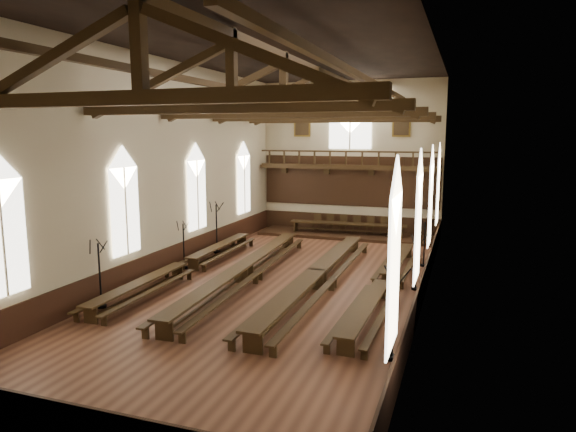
# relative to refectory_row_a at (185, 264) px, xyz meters

# --- Properties ---
(ground) EXTENTS (26.00, 26.00, 0.00)m
(ground) POSITION_rel_refectory_row_a_xyz_m (4.91, 0.04, -0.51)
(ground) COLOR brown
(ground) RESTS_ON ground
(room_walls) EXTENTS (26.00, 26.00, 26.00)m
(room_walls) POSITION_rel_refectory_row_a_xyz_m (4.91, 0.04, 5.95)
(room_walls) COLOR #BCB38E
(room_walls) RESTS_ON ground
(wainscot_band) EXTENTS (12.00, 26.00, 1.20)m
(wainscot_band) POSITION_rel_refectory_row_a_xyz_m (4.91, 0.04, 0.09)
(wainscot_band) COLOR black
(wainscot_band) RESTS_ON ground
(side_windows) EXTENTS (11.85, 19.80, 4.50)m
(side_windows) POSITION_rel_refectory_row_a_xyz_m (4.91, 0.04, 3.23)
(side_windows) COLOR white
(side_windows) RESTS_ON room_walls
(end_window) EXTENTS (2.80, 0.12, 3.80)m
(end_window) POSITION_rel_refectory_row_a_xyz_m (4.91, 12.94, 6.71)
(end_window) COLOR white
(end_window) RESTS_ON room_walls
(minstrels_gallery) EXTENTS (11.80, 1.24, 3.70)m
(minstrels_gallery) POSITION_rel_refectory_row_a_xyz_m (4.91, 12.70, 3.39)
(minstrels_gallery) COLOR #31200F
(minstrels_gallery) RESTS_ON room_walls
(portraits) EXTENTS (7.75, 0.09, 1.45)m
(portraits) POSITION_rel_refectory_row_a_xyz_m (4.91, 12.94, 6.59)
(portraits) COLOR brown
(portraits) RESTS_ON room_walls
(roof_trusses) EXTENTS (11.70, 25.70, 2.80)m
(roof_trusses) POSITION_rel_refectory_row_a_xyz_m (4.91, 0.04, 7.70)
(roof_trusses) COLOR #31200F
(roof_trusses) RESTS_ON room_walls
(refectory_row_a) EXTENTS (1.54, 13.97, 0.70)m
(refectory_row_a) POSITION_rel_refectory_row_a_xyz_m (0.00, 0.00, 0.00)
(refectory_row_a) COLOR #31200F
(refectory_row_a) RESTS_ON ground
(refectory_row_b) EXTENTS (2.00, 14.91, 0.80)m
(refectory_row_b) POSITION_rel_refectory_row_a_xyz_m (3.01, -0.04, 0.07)
(refectory_row_b) COLOR #31200F
(refectory_row_b) RESTS_ON ground
(refectory_row_c) EXTENTS (1.65, 14.98, 0.81)m
(refectory_row_c) POSITION_rel_refectory_row_a_xyz_m (6.44, 0.04, 0.08)
(refectory_row_c) COLOR #31200F
(refectory_row_c) RESTS_ON ground
(refectory_row_d) EXTENTS (1.54, 13.89, 0.69)m
(refectory_row_d) POSITION_rel_refectory_row_a_xyz_m (9.29, 0.28, -0.01)
(refectory_row_d) COLOR #31200F
(refectory_row_d) RESTS_ON ground
(dais) EXTENTS (11.40, 2.82, 0.19)m
(dais) POSITION_rel_refectory_row_a_xyz_m (5.18, 11.44, -0.42)
(dais) COLOR black
(dais) RESTS_ON ground
(high_table) EXTENTS (7.54, 1.22, 0.70)m
(high_table) POSITION_rel_refectory_row_a_xyz_m (5.18, 11.44, 0.27)
(high_table) COLOR #31200F
(high_table) RESTS_ON dais
(high_chairs) EXTENTS (5.00, 0.51, 1.08)m
(high_chairs) POSITION_rel_refectory_row_a_xyz_m (5.18, 12.18, 0.27)
(high_chairs) COLOR #31200F
(high_chairs) RESTS_ON dais
(candelabrum_left_near) EXTENTS (0.75, 0.81, 2.66)m
(candelabrum_left_near) POSITION_rel_refectory_row_a_xyz_m (-0.64, -5.14, 0.30)
(candelabrum_left_near) COLOR black
(candelabrum_left_near) RESTS_ON ground
(candelabrum_left_mid) EXTENTS (0.71, 0.69, 2.38)m
(candelabrum_left_mid) POSITION_rel_refectory_row_a_xyz_m (-0.64, 0.97, 0.21)
(candelabrum_left_mid) COLOR black
(candelabrum_left_mid) RESTS_ON ground
(candelabrum_left_far) EXTENTS (0.85, 0.86, 2.89)m
(candelabrum_left_far) POSITION_rel_refectory_row_a_xyz_m (-0.64, 4.49, 0.37)
(candelabrum_left_far) COLOR black
(candelabrum_left_far) RESTS_ON ground
(candelabrum_right_near) EXTENTS (0.80, 0.85, 2.80)m
(candelabrum_right_near) POSITION_rel_refectory_row_a_xyz_m (10.46, -6.08, 0.34)
(candelabrum_right_near) COLOR black
(candelabrum_right_near) RESTS_ON ground
(candelabrum_right_mid) EXTENTS (0.69, 0.74, 2.44)m
(candelabrum_right_mid) POSITION_rel_refectory_row_a_xyz_m (10.46, 1.14, 0.23)
(candelabrum_right_mid) COLOR black
(candelabrum_right_mid) RESTS_ON ground
(candelabrum_right_far) EXTENTS (0.65, 0.73, 2.38)m
(candelabrum_right_far) POSITION_rel_refectory_row_a_xyz_m (10.46, 5.33, 0.21)
(candelabrum_right_far) COLOR black
(candelabrum_right_far) RESTS_ON ground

